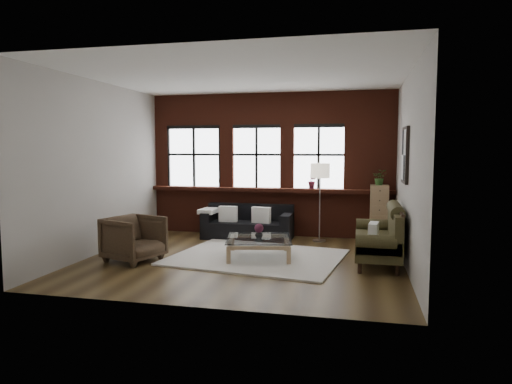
% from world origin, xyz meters
% --- Properties ---
extents(floor, '(5.50, 5.50, 0.00)m').
position_xyz_m(floor, '(0.00, 0.00, 0.00)').
color(floor, '#3E2D16').
rests_on(floor, ground).
extents(ceiling, '(5.50, 5.50, 0.00)m').
position_xyz_m(ceiling, '(0.00, 0.00, 3.20)').
color(ceiling, white).
rests_on(ceiling, ground).
extents(wall_back, '(5.50, 0.00, 5.50)m').
position_xyz_m(wall_back, '(0.00, 2.50, 1.60)').
color(wall_back, '#ADA9A1').
rests_on(wall_back, ground).
extents(wall_front, '(5.50, 0.00, 5.50)m').
position_xyz_m(wall_front, '(0.00, -2.50, 1.60)').
color(wall_front, '#ADA9A1').
rests_on(wall_front, ground).
extents(wall_left, '(0.00, 5.00, 5.00)m').
position_xyz_m(wall_left, '(-2.75, 0.00, 1.60)').
color(wall_left, '#ADA9A1').
rests_on(wall_left, ground).
extents(wall_right, '(0.00, 5.00, 5.00)m').
position_xyz_m(wall_right, '(2.75, 0.00, 1.60)').
color(wall_right, '#ADA9A1').
rests_on(wall_right, ground).
extents(brick_backwall, '(5.50, 0.12, 3.20)m').
position_xyz_m(brick_backwall, '(0.00, 2.44, 1.60)').
color(brick_backwall, '#572114').
rests_on(brick_backwall, floor).
extents(sill_ledge, '(5.50, 0.30, 0.08)m').
position_xyz_m(sill_ledge, '(0.00, 2.35, 1.04)').
color(sill_ledge, '#572114').
rests_on(sill_ledge, brick_backwall).
extents(window_left, '(1.38, 0.10, 1.50)m').
position_xyz_m(window_left, '(-1.80, 2.45, 1.75)').
color(window_left, black).
rests_on(window_left, brick_backwall).
extents(window_mid, '(1.38, 0.10, 1.50)m').
position_xyz_m(window_mid, '(-0.30, 2.45, 1.75)').
color(window_mid, black).
rests_on(window_mid, brick_backwall).
extents(window_right, '(1.38, 0.10, 1.50)m').
position_xyz_m(window_right, '(1.10, 2.45, 1.75)').
color(window_right, black).
rests_on(window_right, brick_backwall).
extents(wall_poster, '(0.05, 0.74, 0.94)m').
position_xyz_m(wall_poster, '(2.72, 0.30, 1.85)').
color(wall_poster, black).
rests_on(wall_poster, wall_right).
extents(shag_rug, '(3.24, 2.72, 0.03)m').
position_xyz_m(shag_rug, '(0.21, 0.17, 0.02)').
color(shag_rug, beige).
rests_on(shag_rug, floor).
extents(dark_sofa, '(1.94, 0.79, 0.70)m').
position_xyz_m(dark_sofa, '(-0.38, 1.90, 0.35)').
color(dark_sofa, black).
rests_on(dark_sofa, floor).
extents(pillow_a, '(0.40, 0.15, 0.34)m').
position_xyz_m(pillow_a, '(-0.80, 1.80, 0.54)').
color(pillow_a, white).
rests_on(pillow_a, dark_sofa).
extents(pillow_b, '(0.42, 0.20, 0.34)m').
position_xyz_m(pillow_b, '(-0.06, 1.80, 0.54)').
color(pillow_b, white).
rests_on(pillow_b, dark_sofa).
extents(vintage_settee, '(0.83, 1.87, 1.00)m').
position_xyz_m(vintage_settee, '(2.30, 0.34, 0.50)').
color(vintage_settee, '#352F18').
rests_on(vintage_settee, floor).
extents(pillow_settee, '(0.18, 0.39, 0.34)m').
position_xyz_m(pillow_settee, '(2.22, -0.23, 0.61)').
color(pillow_settee, white).
rests_on(pillow_settee, vintage_settee).
extents(armchair, '(1.09, 1.07, 0.79)m').
position_xyz_m(armchair, '(-1.83, -0.51, 0.39)').
color(armchair, '#382A1C').
rests_on(armchair, floor).
extents(coffee_table, '(1.34, 1.34, 0.38)m').
position_xyz_m(coffee_table, '(0.25, 0.16, 0.18)').
color(coffee_table, '#9F7D56').
rests_on(coffee_table, shag_rug).
extents(vase, '(0.15, 0.15, 0.15)m').
position_xyz_m(vase, '(0.25, 0.16, 0.44)').
color(vase, '#B2B2B2').
rests_on(vase, coffee_table).
extents(flowers, '(0.16, 0.16, 0.16)m').
position_xyz_m(flowers, '(0.25, 0.16, 0.55)').
color(flowers, '#571E36').
rests_on(flowers, vase).
extents(drawer_chest, '(0.37, 0.37, 1.20)m').
position_xyz_m(drawer_chest, '(2.40, 2.13, 0.60)').
color(drawer_chest, '#9F7D56').
rests_on(drawer_chest, floor).
extents(potted_plant_top, '(0.31, 0.28, 0.33)m').
position_xyz_m(potted_plant_top, '(2.40, 2.13, 1.36)').
color(potted_plant_top, '#2D5923').
rests_on(potted_plant_top, drawer_chest).
extents(floor_lamp, '(0.40, 0.40, 1.80)m').
position_xyz_m(floor_lamp, '(1.18, 1.91, 0.90)').
color(floor_lamp, '#A5A5A8').
rests_on(floor_lamp, floor).
extents(sill_plant, '(0.23, 0.20, 0.36)m').
position_xyz_m(sill_plant, '(0.98, 2.32, 1.26)').
color(sill_plant, '#571E36').
rests_on(sill_plant, sill_ledge).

